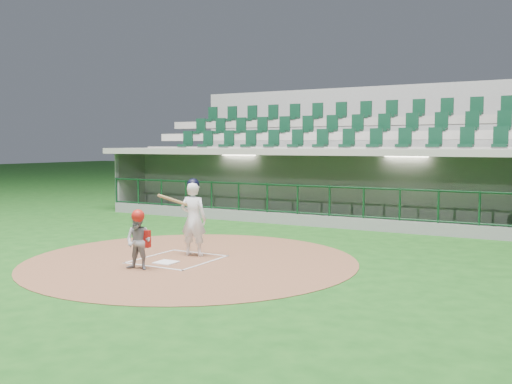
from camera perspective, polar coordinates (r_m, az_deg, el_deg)
ground at (r=12.89m, az=-7.06°, el=-6.54°), size 120.00×120.00×0.00m
dirt_circle at (r=12.55m, az=-6.48°, el=-6.80°), size 7.20×7.20×0.01m
home_plate at (r=12.33m, az=-8.98°, el=-6.96°), size 0.43×0.43×0.02m
batter_box_chalk at (r=12.65m, az=-7.86°, el=-6.68°), size 1.55×1.80×0.01m
dugout_structure at (r=19.50m, az=7.02°, el=0.12°), size 16.40×3.70×3.00m
seating_deck at (r=22.43m, az=9.48°, el=1.86°), size 17.00×6.72×5.15m
batter at (r=12.90m, az=-6.28°, el=-2.51°), size 0.87×0.89×1.75m
catcher at (r=11.68m, az=-11.66°, el=-4.71°), size 0.62×0.52×1.22m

